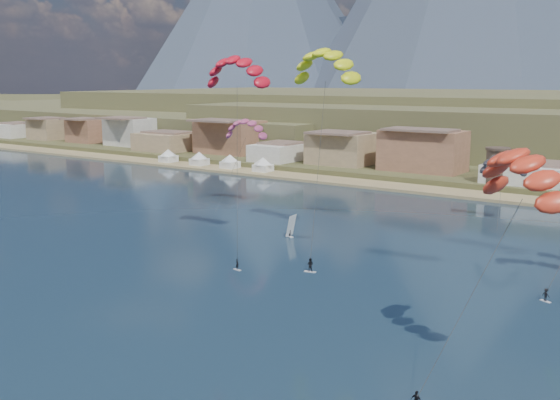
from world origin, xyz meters
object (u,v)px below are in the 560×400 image
object	(u,v)px
windsurfer	(290,230)
watchtower	(497,165)
kitesurfer_red	(237,67)
kitesurfer_yellow	(326,61)
kitesurfer_orange	(524,168)

from	to	relation	value
windsurfer	watchtower	bearing A→B (deg)	77.18
kitesurfer_red	watchtower	bearing A→B (deg)	77.93
kitesurfer_red	kitesurfer_yellow	bearing A→B (deg)	55.52
kitesurfer_red	windsurfer	xyz separation A→B (m)	(1.65, 11.89, -27.12)
watchtower	windsurfer	size ratio (longest dim) A/B	2.27
watchtower	kitesurfer_yellow	size ratio (longest dim) A/B	0.25
kitesurfer_yellow	windsurfer	bearing A→B (deg)	-178.81
kitesurfer_red	kitesurfer_yellow	size ratio (longest dim) A/B	0.92
kitesurfer_red	kitesurfer_yellow	xyz separation A→B (m)	(8.26, 12.03, 0.94)
kitesurfer_red	kitesurfer_orange	bearing A→B (deg)	-24.24
kitesurfer_yellow	kitesurfer_orange	world-z (taller)	kitesurfer_yellow
kitesurfer_red	kitesurfer_yellow	world-z (taller)	kitesurfer_yellow
kitesurfer_red	windsurfer	size ratio (longest dim) A/B	8.25
kitesurfer_red	kitesurfer_orange	distance (m)	53.91
watchtower	kitesurfer_red	world-z (taller)	kitesurfer_red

